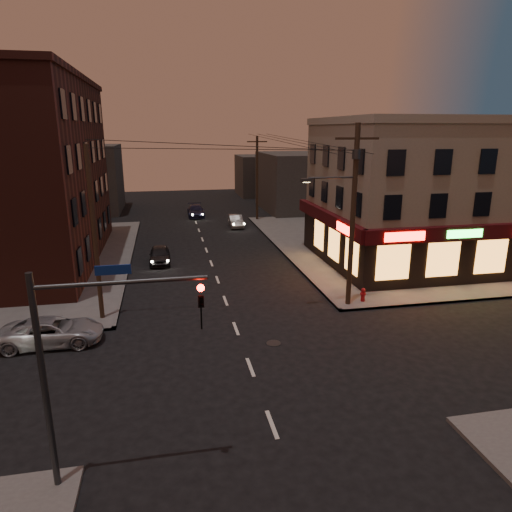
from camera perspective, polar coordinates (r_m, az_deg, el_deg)
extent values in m
plane|color=black|center=(20.05, -0.71, -13.73)|extent=(120.00, 120.00, 0.00)
cube|color=#514F4C|center=(43.06, 18.51, 1.66)|extent=(24.00, 28.00, 0.15)
cube|color=gray|center=(36.51, 20.67, 7.22)|extent=(15.00, 12.00, 10.00)
cube|color=gray|center=(36.21, 21.49, 15.45)|extent=(15.20, 12.20, 0.50)
cube|color=black|center=(32.32, 25.59, -0.27)|extent=(15.12, 0.25, 3.40)
cube|color=black|center=(33.82, 9.33, 1.72)|extent=(0.25, 12.12, 3.40)
cube|color=#3B090C|center=(31.69, 26.28, 2.72)|extent=(15.60, 0.50, 0.90)
cube|color=#3B090C|center=(33.33, 8.98, 4.71)|extent=(0.50, 12.60, 0.90)
cube|color=#FF140C|center=(28.56, 18.12, 2.32)|extent=(2.60, 0.06, 0.55)
cube|color=#26FF3F|center=(30.71, 24.65, 2.55)|extent=(2.40, 0.06, 0.50)
cube|color=#FF140C|center=(29.77, 11.00, 3.32)|extent=(0.06, 2.60, 0.55)
cube|color=#FF9938|center=(31.82, 24.90, -0.23)|extent=(12.40, 0.08, 2.20)
cube|color=#FF9938|center=(32.83, 9.70, 1.47)|extent=(0.08, 8.40, 2.20)
cube|color=#481D17|center=(38.04, -28.96, 8.88)|extent=(12.00, 20.00, 13.00)
cube|color=#3F3D3A|center=(58.16, 6.00, 9.23)|extent=(10.00, 12.00, 7.00)
cube|color=#3F3D3A|center=(60.28, -20.92, 9.00)|extent=(9.00, 10.00, 8.00)
cube|color=#3F3D3A|center=(71.17, 1.04, 10.04)|extent=(8.00, 8.00, 6.00)
cylinder|color=#382619|center=(25.50, 12.00, 4.69)|extent=(0.28, 0.28, 10.00)
cube|color=#382619|center=(25.08, 12.55, 14.15)|extent=(2.40, 0.12, 0.12)
cylinder|color=#333538|center=(25.11, 12.44, 12.32)|extent=(0.44, 0.44, 0.50)
cylinder|color=#333538|center=(24.71, 9.47, 9.63)|extent=(2.60, 0.10, 0.10)
cube|color=#333538|center=(24.26, 6.32, 9.40)|extent=(0.60, 0.25, 0.18)
cube|color=#FFD88C|center=(24.27, 6.32, 9.17)|extent=(0.35, 0.15, 0.04)
cylinder|color=#382619|center=(50.46, 0.14, 9.67)|extent=(0.26, 0.26, 9.00)
cylinder|color=#382619|center=(24.51, -19.54, 2.50)|extent=(0.24, 0.24, 9.00)
cylinder|color=#333538|center=(13.76, -24.91, -14.71)|extent=(0.18, 0.18, 6.40)
cylinder|color=#333538|center=(12.26, -16.38, -3.18)|extent=(4.40, 0.12, 0.12)
imported|color=black|center=(12.39, -6.93, -4.89)|extent=(0.16, 0.20, 1.00)
sphere|color=#FF0C05|center=(12.19, -6.92, -3.99)|extent=(0.20, 0.20, 0.20)
cube|color=navy|center=(12.17, -17.44, -1.67)|extent=(0.90, 0.05, 0.25)
imported|color=#9A9DA3|center=(23.74, -24.15, -8.60)|extent=(4.63, 2.15, 1.29)
imported|color=black|center=(35.30, -11.94, 0.16)|extent=(1.55, 3.79, 1.29)
imported|color=slate|center=(47.69, -2.55, 4.41)|extent=(1.39, 3.77, 1.23)
imported|color=black|center=(53.77, -7.54, 5.62)|extent=(1.92, 4.61, 1.33)
cylinder|color=maroon|center=(27.32, 13.22, -4.88)|extent=(0.30, 0.30, 0.64)
sphere|color=maroon|center=(27.20, 13.27, -4.18)|extent=(0.25, 0.25, 0.25)
cylinder|color=maroon|center=(27.27, 13.24, -4.62)|extent=(0.36, 0.23, 0.13)
cylinder|color=maroon|center=(27.27, 13.24, -4.62)|extent=(0.23, 0.36, 0.13)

